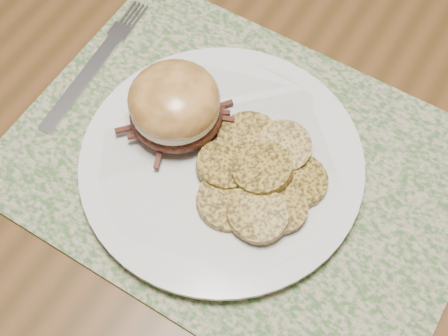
% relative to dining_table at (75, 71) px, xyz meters
% --- Properties ---
extents(ground, '(3.50, 3.50, 0.00)m').
position_rel_dining_table_xyz_m(ground, '(0.00, 0.00, -0.67)').
color(ground, '#57311D').
rests_on(ground, ground).
extents(dining_table, '(1.50, 0.90, 0.75)m').
position_rel_dining_table_xyz_m(dining_table, '(0.00, 0.00, 0.00)').
color(dining_table, brown).
rests_on(dining_table, ground).
extents(placemat, '(0.45, 0.33, 0.00)m').
position_rel_dining_table_xyz_m(placemat, '(0.27, -0.05, 0.08)').
color(placemat, '#3E6031').
rests_on(placemat, dining_table).
extents(dinner_plate, '(0.26, 0.26, 0.02)m').
position_rel_dining_table_xyz_m(dinner_plate, '(0.25, -0.06, 0.09)').
color(dinner_plate, silver).
rests_on(dinner_plate, placemat).
extents(pork_sandwich, '(0.12, 0.11, 0.07)m').
position_rel_dining_table_xyz_m(pork_sandwich, '(0.19, -0.05, 0.13)').
color(pork_sandwich, black).
rests_on(pork_sandwich, dinner_plate).
extents(roasted_potatoes, '(0.14, 0.15, 0.03)m').
position_rel_dining_table_xyz_m(roasted_potatoes, '(0.30, -0.06, 0.11)').
color(roasted_potatoes, olive).
rests_on(roasted_potatoes, dinner_plate).
extents(fork, '(0.03, 0.19, 0.00)m').
position_rel_dining_table_xyz_m(fork, '(0.07, -0.02, 0.09)').
color(fork, '#B1B1B8').
rests_on(fork, placemat).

